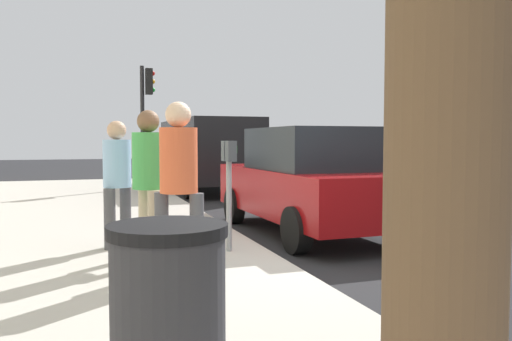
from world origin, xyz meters
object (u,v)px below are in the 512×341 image
Objects in this scene: pedestrian_at_meter at (149,172)px; parked_sedan_near at (311,180)px; traffic_signal at (146,106)px; pedestrian_bystander at (179,172)px; parked_van_far at (208,151)px; parking_officer at (117,174)px; trash_bin at (169,326)px; parking_meter at (229,172)px.

parked_sedan_near is at bearing 21.49° from pedestrian_at_meter.
pedestrian_at_meter is 0.49× the size of traffic_signal.
pedestrian_bystander is 0.35× the size of parked_van_far.
pedestrian_at_meter is 0.83m from pedestrian_bystander.
traffic_signal is (8.65, -1.38, 1.45)m from parking_officer.
parked_sedan_near is (2.55, -2.66, -0.34)m from pedestrian_bystander.
parked_van_far is at bearing -13.98° from trash_bin.
parked_sedan_near is at bearing -166.91° from traffic_signal.
pedestrian_bystander is at bearing 175.25° from traffic_signal.
trash_bin is (-3.73, 0.36, -0.54)m from pedestrian_at_meter.
pedestrian_bystander reaches higher than trash_bin.
traffic_signal is (9.52, -1.07, 1.38)m from pedestrian_at_meter.
parking_meter is 0.39× the size of traffic_signal.
parked_sedan_near is (1.75, -2.88, -0.30)m from pedestrian_at_meter.
pedestrian_bystander is at bearing -35.21° from parking_officer.
parking_meter is 9.48m from traffic_signal.
parking_meter is 1.51m from parking_officer.
pedestrian_bystander is (-0.95, 0.81, 0.07)m from parking_meter.
pedestrian_bystander is 0.41× the size of parked_sedan_near.
parking_meter is 1.04m from pedestrian_at_meter.
pedestrian_at_meter is at bearing 162.74° from parked_van_far.
parking_meter is 1.40× the size of trash_bin.
traffic_signal reaches higher than parking_meter.
parking_meter is 0.80× the size of pedestrian_at_meter.
parked_van_far is at bearing 62.95° from pedestrian_at_meter.
parked_sedan_near is at bearing -30.56° from trash_bin.
pedestrian_at_meter is at bearing -33.12° from parking_officer.
pedestrian_at_meter is at bearing 46.71° from pedestrian_bystander.
parked_van_far is at bearing 0.01° from parked_sedan_near.
pedestrian_at_meter is at bearing 98.56° from parking_meter.
parked_van_far reaches higher than parked_sedan_near.
parked_van_far reaches higher than pedestrian_at_meter.
pedestrian_bystander is 0.51× the size of traffic_signal.
parked_van_far reaches higher than trash_bin.
parked_van_far is (8.38, -3.19, 0.14)m from parking_officer.
parking_officer is 0.38× the size of parked_sedan_near.
pedestrian_bystander is at bearing -84.77° from pedestrian_at_meter.
pedestrian_at_meter is 0.93m from parking_officer.
parked_van_far reaches higher than pedestrian_bystander.
parking_officer is 8.97m from parked_van_far.
pedestrian_bystander is 10.44m from traffic_signal.
parking_meter is 0.32× the size of parked_sedan_near.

